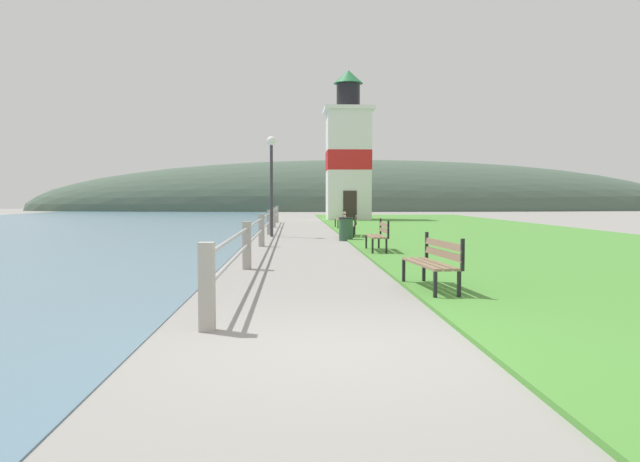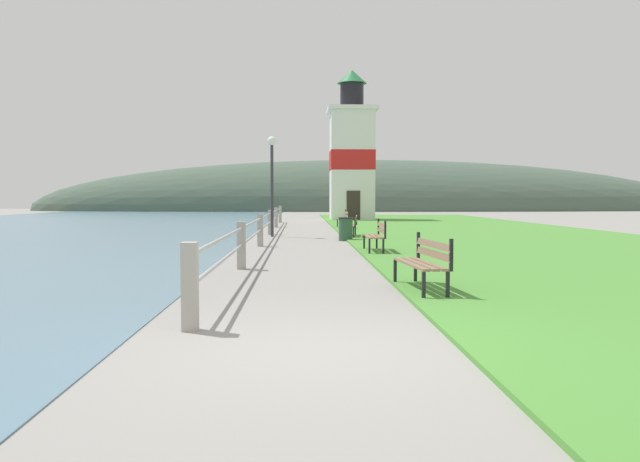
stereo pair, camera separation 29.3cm
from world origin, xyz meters
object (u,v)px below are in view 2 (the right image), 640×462
at_px(trash_bin, 346,229).
at_px(lamp_post, 272,167).
at_px(park_bench_near, 425,260).
at_px(lighthouse, 352,156).
at_px(park_bench_far, 352,224).
at_px(park_bench_midway, 377,234).
at_px(park_bench_by_lighthouse, 344,218).

xyz_separation_m(trash_bin, lamp_post, (-2.75, 2.48, 2.31)).
xyz_separation_m(park_bench_near, lighthouse, (1.44, 32.59, 3.82)).
xyz_separation_m(park_bench_far, lighthouse, (1.49, 18.63, 3.82)).
relative_size(park_bench_midway, lighthouse, 0.17).
distance_m(park_bench_near, trash_bin, 12.17).
height_order(park_bench_midway, trash_bin, park_bench_midway).
bearing_deg(park_bench_near, park_bench_midway, -95.75).
distance_m(park_bench_by_lighthouse, lamp_post, 7.35).
bearing_deg(lighthouse, park_bench_by_lighthouse, -96.46).
height_order(park_bench_midway, park_bench_by_lighthouse, same).
bearing_deg(lamp_post, park_bench_midway, -66.28).
bearing_deg(park_bench_midway, lighthouse, -92.17).
bearing_deg(lamp_post, lighthouse, 75.58).
xyz_separation_m(lighthouse, lamp_post, (-4.62, -17.95, -1.62)).
height_order(park_bench_far, park_bench_by_lighthouse, same).
bearing_deg(park_bench_midway, park_bench_near, 90.22).
distance_m(park_bench_far, lighthouse, 19.07).
relative_size(trash_bin, lamp_post, 0.21).
distance_m(park_bench_near, park_bench_midway, 7.23).
xyz_separation_m(park_bench_near, park_bench_by_lighthouse, (0.11, 20.83, -0.00)).
distance_m(park_bench_near, lighthouse, 32.85).
xyz_separation_m(park_bench_near, park_bench_midway, (0.09, 7.23, -0.00)).
height_order(park_bench_midway, lighthouse, lighthouse).
distance_m(park_bench_midway, trash_bin, 4.96).
relative_size(park_bench_near, park_bench_by_lighthouse, 1.13).
distance_m(lighthouse, lamp_post, 18.61).
relative_size(park_bench_by_lighthouse, lamp_post, 0.42).
bearing_deg(park_bench_midway, park_bench_far, -87.98).
height_order(lighthouse, lamp_post, lighthouse).
height_order(park_bench_midway, lamp_post, lamp_post).
bearing_deg(park_bench_near, park_bench_by_lighthouse, -95.38).
xyz_separation_m(lighthouse, trash_bin, (-1.87, -20.43, -3.94)).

